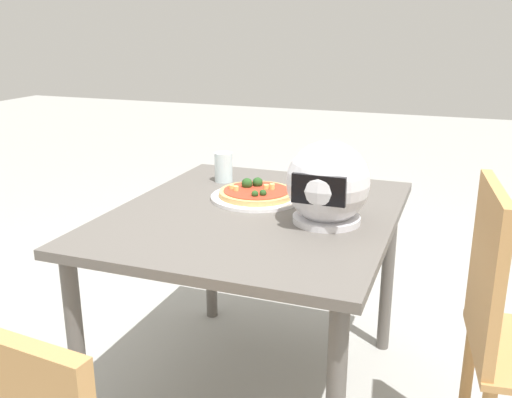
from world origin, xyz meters
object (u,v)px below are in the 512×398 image
at_px(pizza, 256,192).
at_px(motorcycle_helmet, 328,184).
at_px(drinking_glass, 224,167).
at_px(dining_table, 255,234).

relative_size(pizza, motorcycle_helmet, 1.03).
relative_size(motorcycle_helmet, drinking_glass, 2.26).
bearing_deg(drinking_glass, dining_table, 129.09).
distance_m(motorcycle_helmet, drinking_glass, 0.60).
relative_size(dining_table, motorcycle_helmet, 4.14).
height_order(dining_table, drinking_glass, drinking_glass).
height_order(motorcycle_helmet, drinking_glass, motorcycle_helmet).
distance_m(pizza, motorcycle_helmet, 0.35).
bearing_deg(motorcycle_helmet, dining_table, -6.76).
xyz_separation_m(pizza, drinking_glass, (0.20, -0.17, 0.03)).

